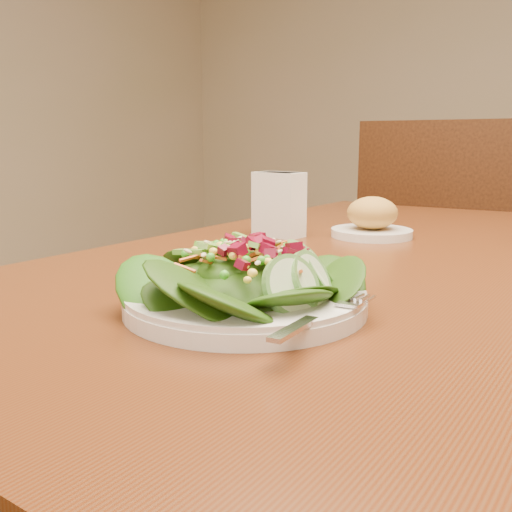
# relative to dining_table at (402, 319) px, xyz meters

# --- Properties ---
(dining_table) EXTENTS (0.90, 1.40, 0.75)m
(dining_table) POSITION_rel_dining_table_xyz_m (0.00, 0.00, 0.00)
(dining_table) COLOR #4F2913
(dining_table) RESTS_ON ground_plane
(chair_far) EXTENTS (0.48, 0.49, 0.98)m
(chair_far) POSITION_rel_dining_table_xyz_m (-0.19, 0.84, -0.13)
(chair_far) COLOR #381A09
(chair_far) RESTS_ON ground_plane
(salad_plate) EXTENTS (0.26, 0.25, 0.07)m
(salad_plate) POSITION_rel_dining_table_xyz_m (-0.03, -0.37, 0.13)
(salad_plate) COLOR white
(salad_plate) RESTS_ON dining_table
(bread_plate) EXTENTS (0.15, 0.15, 0.08)m
(bread_plate) POSITION_rel_dining_table_xyz_m (-0.12, 0.14, 0.13)
(bread_plate) COLOR white
(bread_plate) RESTS_ON dining_table
(napkin_holder) EXTENTS (0.10, 0.06, 0.12)m
(napkin_holder) POSITION_rel_dining_table_xyz_m (-0.26, 0.05, 0.16)
(napkin_holder) COLOR white
(napkin_holder) RESTS_ON dining_table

